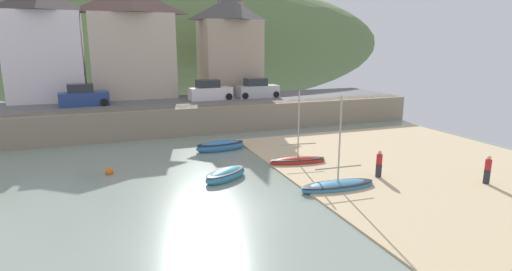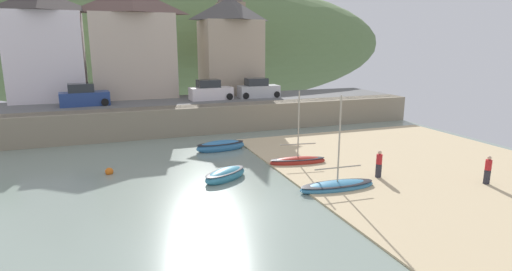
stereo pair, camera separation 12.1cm
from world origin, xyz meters
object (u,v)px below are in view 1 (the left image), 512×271
at_px(sailboat_nearest_shore, 338,186).
at_px(mooring_buoy, 109,172).
at_px(church_with_spire, 230,24).
at_px(parked_car_near_slipway, 83,97).
at_px(waterfront_building_right, 229,45).
at_px(parked_car_by_wall, 210,91).
at_px(parked_car_end_of_row, 258,89).
at_px(sailboat_far_left, 221,146).
at_px(waterfront_building_left, 45,46).
at_px(waterfront_building_centre, 132,42).
at_px(person_on_slipway, 488,168).
at_px(dinghy_open_wooden, 298,161).
at_px(sailboat_blue_trim, 226,175).
at_px(person_near_water, 379,163).

height_order(sailboat_nearest_shore, mooring_buoy, sailboat_nearest_shore).
height_order(church_with_spire, parked_car_near_slipway, church_with_spire).
relative_size(waterfront_building_right, parked_car_by_wall, 2.41).
bearing_deg(parked_car_end_of_row, sailboat_far_left, -123.24).
xyz_separation_m(waterfront_building_left, waterfront_building_centre, (7.86, 0.00, 0.31)).
height_order(sailboat_nearest_shore, person_on_slipway, sailboat_nearest_shore).
bearing_deg(sailboat_nearest_shore, dinghy_open_wooden, 92.00).
distance_m(sailboat_far_left, parked_car_by_wall, 10.71).
xyz_separation_m(dinghy_open_wooden, parked_car_by_wall, (-2.03, 15.46, 2.95)).
relative_size(waterfront_building_right, sailboat_nearest_shore, 1.91).
xyz_separation_m(sailboat_blue_trim, person_on_slipway, (13.43, -6.02, 0.72)).
bearing_deg(sailboat_nearest_shore, waterfront_building_right, 89.23).
distance_m(waterfront_building_centre, sailboat_blue_trim, 22.78).
relative_size(sailboat_far_left, person_near_water, 2.38).
xyz_separation_m(waterfront_building_left, person_near_water, (19.72, -24.20, -6.57)).
height_order(church_with_spire, sailboat_far_left, church_with_spire).
bearing_deg(sailboat_far_left, parked_car_near_slipway, 127.99).
relative_size(waterfront_building_centre, parked_car_near_slipway, 2.53).
relative_size(sailboat_nearest_shore, person_near_water, 3.28).
bearing_deg(sailboat_far_left, sailboat_nearest_shore, -75.50).
distance_m(waterfront_building_left, church_with_spire, 19.72).
bearing_deg(parked_car_near_slipway, dinghy_open_wooden, -54.23).
bearing_deg(person_near_water, church_with_spire, 91.13).
distance_m(waterfront_building_left, sailboat_nearest_shore, 30.82).
xyz_separation_m(waterfront_building_left, mooring_buoy, (4.88, -17.80, -7.40)).
bearing_deg(parked_car_end_of_row, waterfront_building_right, 109.55).
height_order(waterfront_building_right, parked_car_near_slipway, waterfront_building_right).
xyz_separation_m(sailboat_blue_trim, sailboat_far_left, (1.48, 6.55, 0.03)).
xyz_separation_m(dinghy_open_wooden, parked_car_near_slipway, (-13.42, 15.46, 2.95)).
xyz_separation_m(waterfront_building_centre, sailboat_nearest_shore, (8.64, -24.97, -7.63)).
relative_size(dinghy_open_wooden, parked_car_near_slipway, 1.18).
height_order(parked_car_by_wall, person_on_slipway, parked_car_by_wall).
height_order(waterfront_building_left, parked_car_end_of_row, waterfront_building_left).
bearing_deg(person_on_slipway, parked_car_end_of_row, 102.96).
xyz_separation_m(sailboat_nearest_shore, person_near_water, (3.21, 0.77, 0.76)).
xyz_separation_m(waterfront_building_left, sailboat_far_left, (12.75, -14.65, -7.26)).
xyz_separation_m(church_with_spire, parked_car_near_slipway, (-16.03, -8.50, -6.78)).
bearing_deg(parked_car_near_slipway, waterfront_building_left, 119.60).
bearing_deg(parked_car_by_wall, sailboat_nearest_shore, -87.87).
distance_m(waterfront_building_right, person_near_water, 25.14).
bearing_deg(dinghy_open_wooden, waterfront_building_right, 94.48).
xyz_separation_m(waterfront_building_right, dinghy_open_wooden, (-1.35, -19.96, -7.30)).
height_order(waterfront_building_left, sailboat_blue_trim, waterfront_building_left).
height_order(waterfront_building_centre, mooring_buoy, waterfront_building_centre).
height_order(church_with_spire, dinghy_open_wooden, church_with_spire).
height_order(church_with_spire, person_near_water, church_with_spire).
distance_m(waterfront_building_centre, parked_car_near_slipway, 8.02).
bearing_deg(waterfront_building_left, dinghy_open_wooden, -50.35).
bearing_deg(parked_car_end_of_row, church_with_spire, 92.34).
bearing_deg(church_with_spire, waterfront_building_right, -107.56).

